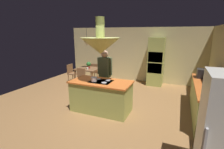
# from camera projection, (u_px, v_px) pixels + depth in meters

# --- Properties ---
(ground) EXTENTS (8.16, 8.16, 0.00)m
(ground) POSITION_uv_depth(u_px,v_px,m) (104.00, 108.00, 5.26)
(ground) COLOR #9E7042
(wall_back) EXTENTS (6.80, 0.10, 2.55)m
(wall_back) POSITION_uv_depth(u_px,v_px,m) (134.00, 55.00, 8.03)
(wall_back) COLOR beige
(wall_back) RESTS_ON ground
(kitchen_island) EXTENTS (1.79, 0.90, 0.95)m
(kitchen_island) POSITION_uv_depth(u_px,v_px,m) (101.00, 96.00, 4.97)
(kitchen_island) COLOR #A8B259
(kitchen_island) RESTS_ON ground
(counter_run_right) EXTENTS (0.73, 2.62, 0.93)m
(counter_run_right) POSITION_uv_depth(u_px,v_px,m) (205.00, 100.00, 4.62)
(counter_run_right) COLOR #A8B259
(counter_run_right) RESTS_ON ground
(oven_tower) EXTENTS (0.66, 0.62, 2.12)m
(oven_tower) POSITION_uv_depth(u_px,v_px,m) (156.00, 62.00, 7.31)
(oven_tower) COLOR #A8B259
(oven_tower) RESTS_ON ground
(dining_table) EXTENTS (0.99, 0.86, 0.76)m
(dining_table) POSITION_uv_depth(u_px,v_px,m) (88.00, 71.00, 7.43)
(dining_table) COLOR brown
(dining_table) RESTS_ON ground
(person_at_island) EXTENTS (0.53, 0.23, 1.75)m
(person_at_island) POSITION_uv_depth(u_px,v_px,m) (105.00, 73.00, 5.55)
(person_at_island) COLOR tan
(person_at_island) RESTS_ON ground
(range_hood) EXTENTS (1.10, 1.10, 1.00)m
(range_hood) POSITION_uv_depth(u_px,v_px,m) (100.00, 45.00, 4.59)
(range_hood) COLOR #A8B259
(pendant_light_over_table) EXTENTS (0.32, 0.32, 0.82)m
(pendant_light_over_table) POSITION_uv_depth(u_px,v_px,m) (87.00, 43.00, 7.13)
(pendant_light_over_table) COLOR beige
(chair_facing_island) EXTENTS (0.40, 0.40, 0.87)m
(chair_facing_island) POSITION_uv_depth(u_px,v_px,m) (80.00, 77.00, 6.88)
(chair_facing_island) COLOR brown
(chair_facing_island) RESTS_ON ground
(chair_by_back_wall) EXTENTS (0.40, 0.40, 0.87)m
(chair_by_back_wall) POSITION_uv_depth(u_px,v_px,m) (95.00, 71.00, 8.05)
(chair_by_back_wall) COLOR brown
(chair_by_back_wall) RESTS_ON ground
(chair_at_corner) EXTENTS (0.40, 0.40, 0.87)m
(chair_at_corner) POSITION_uv_depth(u_px,v_px,m) (72.00, 72.00, 7.79)
(chair_at_corner) COLOR brown
(chair_at_corner) RESTS_ON ground
(potted_plant_on_table) EXTENTS (0.20, 0.20, 0.30)m
(potted_plant_on_table) POSITION_uv_depth(u_px,v_px,m) (89.00, 65.00, 7.32)
(potted_plant_on_table) COLOR #99382D
(potted_plant_on_table) RESTS_ON dining_table
(cup_on_table) EXTENTS (0.07, 0.07, 0.09)m
(cup_on_table) POSITION_uv_depth(u_px,v_px,m) (88.00, 68.00, 7.16)
(cup_on_table) COLOR white
(cup_on_table) RESTS_ON dining_table
(canister_flour) EXTENTS (0.11, 0.11, 0.21)m
(canister_flour) POSITION_uv_depth(u_px,v_px,m) (212.00, 88.00, 3.91)
(canister_flour) COLOR silver
(canister_flour) RESTS_ON counter_run_right
(canister_sugar) EXTENTS (0.10, 0.10, 0.18)m
(canister_sugar) POSITION_uv_depth(u_px,v_px,m) (211.00, 87.00, 4.07)
(canister_sugar) COLOR #E0B78C
(canister_sugar) RESTS_ON counter_run_right
(microwave_on_counter) EXTENTS (0.46, 0.36, 0.28)m
(microwave_on_counter) POSITION_uv_depth(u_px,v_px,m) (205.00, 74.00, 5.17)
(microwave_on_counter) COLOR #232326
(microwave_on_counter) RESTS_ON counter_run_right
(cooking_pot_on_cooktop) EXTENTS (0.18, 0.18, 0.12)m
(cooking_pot_on_cooktop) POSITION_uv_depth(u_px,v_px,m) (94.00, 79.00, 4.78)
(cooking_pot_on_cooktop) COLOR #B2B2B7
(cooking_pot_on_cooktop) RESTS_ON kitchen_island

